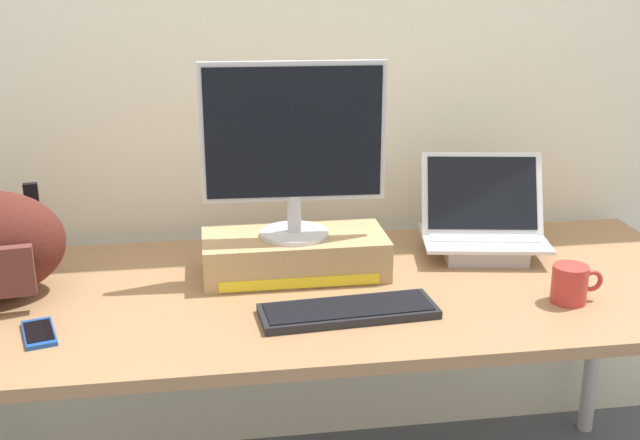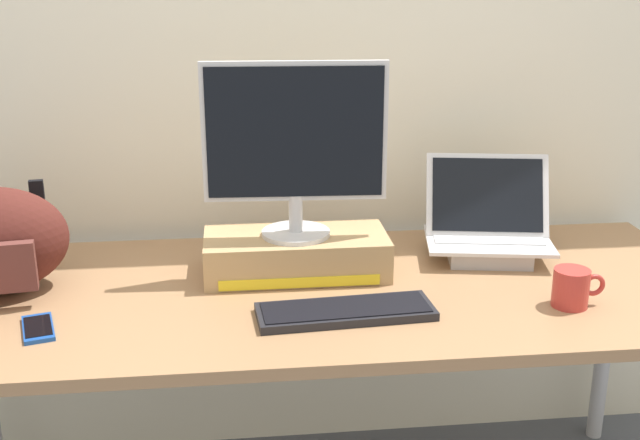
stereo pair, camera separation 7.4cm
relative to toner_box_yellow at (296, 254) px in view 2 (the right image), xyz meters
The scene contains 8 objects.
back_wall 0.66m from the toner_box_yellow, 82.76° to the left, with size 7.00×0.10×2.60m, color silver.
desk 0.16m from the toner_box_yellow, 62.70° to the right, with size 2.06×0.82×0.74m.
toner_box_yellow is the anchor object (origin of this frame).
desktop_monitor 0.30m from the toner_box_yellow, 93.89° to the right, with size 0.47×0.18×0.45m.
open_laptop 0.55m from the toner_box_yellow, ahead, with size 0.38×0.29×0.27m.
external_keyboard 0.30m from the toner_box_yellow, 71.60° to the right, with size 0.42×0.17×0.02m.
coffee_mug 0.70m from the toner_box_yellow, 23.86° to the right, with size 0.13×0.09×0.09m.
cell_phone 0.67m from the toner_box_yellow, 155.42° to the right, with size 0.10×0.15×0.01m.
Camera 2 is at (-0.21, -1.86, 1.53)m, focal length 44.59 mm.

